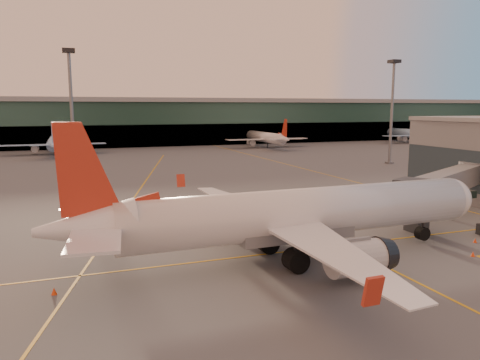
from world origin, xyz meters
name	(u,v)px	position (x,y,z in m)	size (l,w,h in m)	color
ground	(325,266)	(0.00, 0.00, 0.00)	(600.00, 600.00, 0.00)	#4C4F54
taxi_markings	(155,190)	(-7.32, 44.49, 0.01)	(100.12, 173.00, 0.01)	gold
terminal	(128,122)	(0.00, 141.79, 8.76)	(400.00, 20.00, 17.60)	#19382D
mast_west_near	(71,103)	(-20.00, 66.00, 14.86)	(2.40, 2.40, 25.60)	slate
mast_east_near	(392,104)	(55.00, 62.00, 14.86)	(2.40, 2.40, 25.60)	slate
distant_aircraft_row	(69,153)	(-21.00, 118.00, 0.00)	(290.00, 34.00, 13.00)	#95C4F9
main_airplane	(292,216)	(-2.14, 2.54, 4.23)	(43.05, 38.70, 13.01)	white
jet_bridge	(452,183)	(25.22, 11.33, 4.42)	(24.22, 14.77, 6.26)	slate
catering_truck	(249,217)	(-3.16, 10.75, 2.32)	(5.60, 3.25, 4.08)	red
cone_nose	(475,240)	(18.63, 0.99, 0.23)	(0.37, 0.37, 0.48)	#EC3E0C
cone_tail	(54,291)	(-22.66, 1.46, 0.27)	(0.44, 0.44, 0.55)	#EC3E0C
cone_wing_left	(226,218)	(-3.01, 19.13, 0.30)	(0.49, 0.49, 0.63)	#EC3E0C
cone_fwd	(473,254)	(14.66, -2.49, 0.24)	(0.39, 0.39, 0.49)	#EC3E0C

